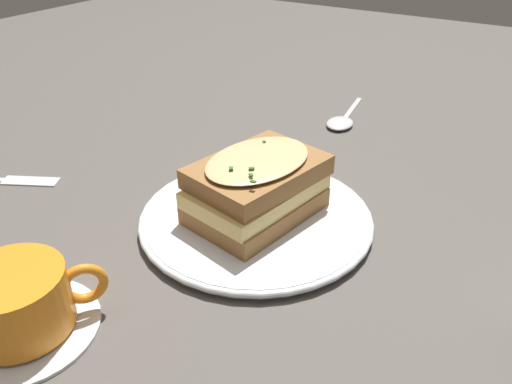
# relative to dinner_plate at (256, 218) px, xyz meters

# --- Properties ---
(ground_plane) EXTENTS (2.40, 2.40, 0.00)m
(ground_plane) POSITION_rel_dinner_plate_xyz_m (0.01, -0.02, -0.01)
(ground_plane) COLOR #514C47
(dinner_plate) EXTENTS (0.26, 0.26, 0.01)m
(dinner_plate) POSITION_rel_dinner_plate_xyz_m (0.00, 0.00, 0.00)
(dinner_plate) COLOR white
(dinner_plate) RESTS_ON ground_plane
(sandwich) EXTENTS (0.13, 0.16, 0.07)m
(sandwich) POSITION_rel_dinner_plate_xyz_m (-0.00, 0.00, 0.04)
(sandwich) COLOR olive
(sandwich) RESTS_ON dinner_plate
(teacup_with_saucer) EXTENTS (0.13, 0.13, 0.06)m
(teacup_with_saucer) POSITION_rel_dinner_plate_xyz_m (-0.08, -0.24, 0.02)
(teacup_with_saucer) COLOR white
(teacup_with_saucer) RESTS_ON ground_plane
(fork) EXTENTS (0.18, 0.10, 0.00)m
(fork) POSITION_rel_dinner_plate_xyz_m (-0.33, -0.09, -0.01)
(fork) COLOR silver
(fork) RESTS_ON ground_plane
(spoon) EXTENTS (0.05, 0.16, 0.01)m
(spoon) POSITION_rel_dinner_plate_xyz_m (-0.03, 0.31, -0.00)
(spoon) COLOR silver
(spoon) RESTS_ON ground_plane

